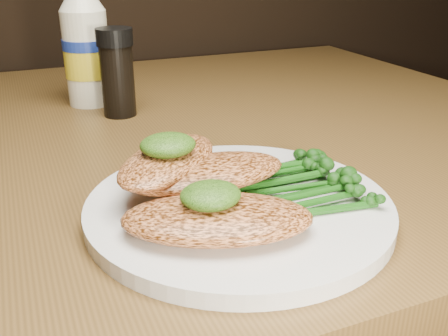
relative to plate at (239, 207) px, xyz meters
name	(u,v)px	position (x,y,z in m)	size (l,w,h in m)	color
plate	(239,207)	(0.00, 0.00, 0.00)	(0.25, 0.25, 0.01)	white
chicken_front	(217,218)	(-0.04, -0.04, 0.02)	(0.14, 0.08, 0.02)	#DD7E46
chicken_mid	(207,173)	(-0.02, 0.02, 0.03)	(0.14, 0.07, 0.02)	#DD7E46
chicken_back	(168,160)	(-0.05, 0.04, 0.03)	(0.13, 0.06, 0.02)	#DD7E46
pesto_front	(211,195)	(-0.04, -0.04, 0.03)	(0.05, 0.04, 0.02)	black
pesto_back	(168,145)	(-0.05, 0.04, 0.05)	(0.05, 0.04, 0.02)	black
broccolini_bundle	(291,181)	(0.05, 0.00, 0.02)	(0.12, 0.09, 0.02)	#185011
mayo_bottle	(85,40)	(-0.06, 0.38, 0.08)	(0.06, 0.06, 0.18)	white
pepper_grinder	(117,73)	(-0.03, 0.31, 0.05)	(0.05, 0.05, 0.11)	black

